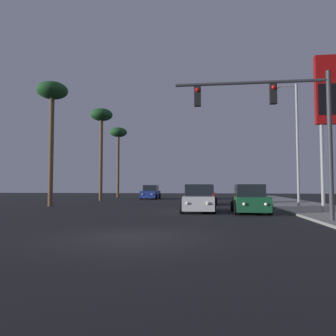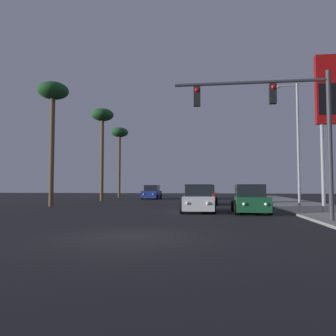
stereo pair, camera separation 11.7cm
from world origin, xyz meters
TOP-DOWN VIEW (x-y plane):
  - ground_plane at (0.00, 0.00)m, footprint 120.00×120.00m
  - sidewalk_right at (9.50, 10.00)m, footprint 5.00×60.00m
  - car_green at (4.79, 9.73)m, footprint 2.04×4.32m
  - car_blue at (-4.57, 29.13)m, footprint 2.04×4.31m
  - car_tan at (1.67, 29.97)m, footprint 2.04×4.34m
  - car_red at (2.03, 18.02)m, footprint 2.04×4.34m
  - car_white at (1.77, 10.16)m, footprint 2.04×4.33m
  - traffic_light_mast at (5.70, 4.78)m, footprint 6.81×0.36m
  - street_lamp at (8.73, 14.71)m, footprint 1.74×0.24m
  - gas_station_sign at (9.54, 9.53)m, footprint 2.00×0.42m
  - palm_tree_mid at (-9.12, 24.00)m, footprint 2.40×2.40m
  - palm_tree_far at (-10.03, 34.00)m, footprint 2.40×2.40m
  - palm_tree_near at (-9.76, 14.00)m, footprint 2.40×2.40m

SIDE VIEW (x-z plane):
  - ground_plane at x=0.00m, z-range 0.00..0.00m
  - sidewalk_right at x=9.50m, z-range 0.00..0.12m
  - car_green at x=4.79m, z-range -0.08..1.60m
  - car_blue at x=-4.57m, z-range -0.08..1.60m
  - car_tan at x=1.67m, z-range -0.08..1.60m
  - car_red at x=2.03m, z-range -0.08..1.60m
  - car_white at x=1.77m, z-range -0.08..1.60m
  - traffic_light_mast at x=5.70m, z-range 1.45..7.95m
  - street_lamp at x=8.73m, z-range 0.62..9.62m
  - gas_station_sign at x=9.54m, z-range 2.12..11.12m
  - palm_tree_far at x=-10.03m, z-range 3.59..13.29m
  - palm_tree_near at x=-9.76m, z-range 3.60..13.34m
  - palm_tree_mid at x=-9.12m, z-range 3.69..13.66m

